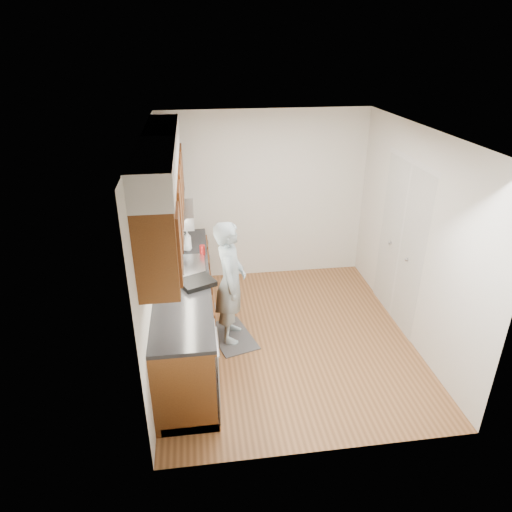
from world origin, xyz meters
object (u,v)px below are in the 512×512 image
at_px(person, 230,275).
at_px(dish_rack, 197,282).
at_px(soap_bottle_b, 184,241).
at_px(soap_bottle_c, 177,239).
at_px(soap_bottle_a, 187,240).
at_px(soda_can, 202,250).

bearing_deg(person, dish_rack, 138.45).
height_order(person, dish_rack, person).
height_order(soap_bottle_b, soap_bottle_c, soap_bottle_b).
xyz_separation_m(soap_bottle_a, dish_rack, (0.10, -0.92, -0.11)).
bearing_deg(soda_can, soap_bottle_c, 130.16).
relative_size(soap_bottle_b, soda_can, 1.73).
bearing_deg(person, soap_bottle_a, 47.53).
bearing_deg(soap_bottle_c, soap_bottle_b, -61.51).
distance_m(person, soap_bottle_b, 0.85).
bearing_deg(soap_bottle_c, person, -53.10).
height_order(soap_bottle_a, soda_can, soap_bottle_a).
bearing_deg(soap_bottle_a, soap_bottle_b, 144.01).
xyz_separation_m(soda_can, dish_rack, (-0.08, -0.75, -0.03)).
bearing_deg(soap_bottle_b, soda_can, -42.26).
xyz_separation_m(soap_bottle_c, soda_can, (0.32, -0.37, -0.01)).
relative_size(soap_bottle_c, dish_rack, 0.43).
bearing_deg(soap_bottle_a, soap_bottle_c, 124.18).
height_order(soap_bottle_c, dish_rack, soap_bottle_c).
relative_size(person, soda_can, 13.91).
bearing_deg(soap_bottle_b, dish_rack, -81.59).
height_order(person, soda_can, person).
relative_size(soap_bottle_a, soap_bottle_c, 1.78).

